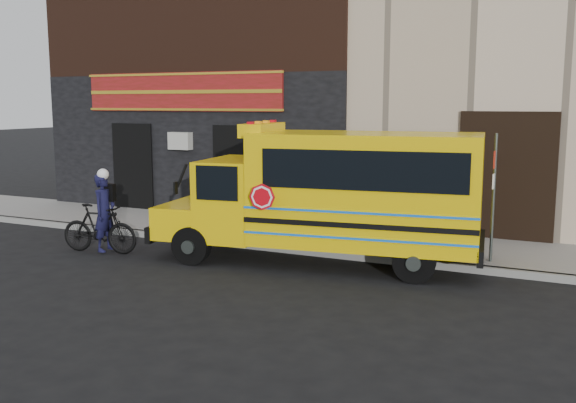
# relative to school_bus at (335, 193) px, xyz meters

# --- Properties ---
(ground) EXTENTS (120.00, 120.00, 0.00)m
(ground) POSITION_rel_school_bus_xyz_m (-0.99, -2.09, -1.51)
(ground) COLOR black
(ground) RESTS_ON ground
(curb) EXTENTS (40.00, 0.20, 0.15)m
(curb) POSITION_rel_school_bus_xyz_m (-0.99, 0.51, -1.43)
(curb) COLOR gray
(curb) RESTS_ON ground
(sidewalk) EXTENTS (40.00, 3.00, 0.15)m
(sidewalk) POSITION_rel_school_bus_xyz_m (-0.99, 2.01, -1.43)
(sidewalk) COLOR gray
(sidewalk) RESTS_ON ground
(building) EXTENTS (20.00, 10.70, 12.00)m
(building) POSITION_rel_school_bus_xyz_m (-1.04, 8.36, 4.62)
(building) COLOR #BFAA8F
(building) RESTS_ON sidewalk
(school_bus) EXTENTS (7.12, 3.03, 2.92)m
(school_bus) POSITION_rel_school_bus_xyz_m (0.00, 0.00, 0.00)
(school_bus) COLOR black
(school_bus) RESTS_ON ground
(sign_pole) EXTENTS (0.06, 0.24, 2.75)m
(sign_pole) POSITION_rel_school_bus_xyz_m (3.04, 0.97, 0.02)
(sign_pole) COLOR #373E3B
(sign_pole) RESTS_ON ground
(bicycle) EXTENTS (1.90, 0.80, 1.11)m
(bicycle) POSITION_rel_school_bus_xyz_m (-5.13, -1.31, -0.96)
(bicycle) COLOR black
(bicycle) RESTS_ON ground
(cyclist) EXTENTS (0.47, 0.67, 1.74)m
(cyclist) POSITION_rel_school_bus_xyz_m (-5.00, -1.26, -0.64)
(cyclist) COLOR black
(cyclist) RESTS_ON ground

